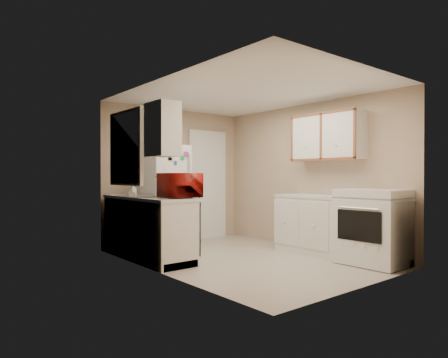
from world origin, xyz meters
TOP-DOWN VIEW (x-y plane):
  - floor at (0.00, 0.00)m, footprint 3.80×3.80m
  - ceiling at (0.00, 0.00)m, footprint 3.80×3.80m
  - wall_left at (-1.40, 0.00)m, footprint 3.80×3.80m
  - wall_right at (1.40, 0.00)m, footprint 3.80×3.80m
  - wall_back at (0.00, 1.90)m, footprint 2.80×2.80m
  - wall_front at (0.00, -1.90)m, footprint 2.80×2.80m
  - left_counter at (-1.10, 0.90)m, footprint 0.60×1.80m
  - dishwasher at (-0.81, 0.30)m, footprint 0.03×0.58m
  - sink at (-1.10, 1.05)m, footprint 0.54×0.74m
  - microwave at (-0.90, 0.35)m, footprint 0.63×0.38m
  - soap_bottle at (-1.10, 1.37)m, footprint 0.08×0.08m
  - window_blinds at (-1.36, 1.05)m, footprint 0.10×0.98m
  - upper_cabinet_left at (-1.25, 0.22)m, footprint 0.30×0.45m
  - refrigerator at (-0.44, 1.60)m, footprint 0.73×0.72m
  - cabinet_over_fridge at (-0.40, 1.75)m, footprint 0.70×0.30m
  - interior_door at (0.70, 1.86)m, footprint 0.86×0.06m
  - right_counter at (1.10, -0.80)m, footprint 0.60×2.00m
  - stove at (1.08, -1.37)m, footprint 0.70×0.86m
  - upper_cabinet_right at (1.25, -0.50)m, footprint 0.30×1.20m

SIDE VIEW (x-z plane):
  - floor at x=0.00m, z-range 0.00..0.00m
  - left_counter at x=-1.10m, z-range 0.00..0.90m
  - right_counter at x=1.10m, z-range 0.00..0.90m
  - dishwasher at x=-0.81m, z-range 0.13..0.85m
  - stove at x=1.08m, z-range 0.00..1.03m
  - refrigerator at x=-0.44m, z-range 0.00..1.71m
  - sink at x=-1.10m, z-range 0.78..0.94m
  - soap_bottle at x=-1.10m, z-range 0.91..1.09m
  - interior_door at x=0.70m, z-range -0.02..2.06m
  - microwave at x=-0.90m, z-range 0.85..1.25m
  - wall_left at x=-1.40m, z-range 1.20..1.20m
  - wall_right at x=1.40m, z-range 1.20..1.20m
  - wall_back at x=0.00m, z-range 1.20..1.20m
  - wall_front at x=0.00m, z-range 1.20..1.20m
  - window_blinds at x=-1.36m, z-range 1.06..2.14m
  - upper_cabinet_left at x=-1.25m, z-range 1.45..2.15m
  - upper_cabinet_right at x=1.25m, z-range 1.45..2.15m
  - cabinet_over_fridge at x=-0.40m, z-range 1.80..2.20m
  - ceiling at x=0.00m, z-range 2.40..2.40m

